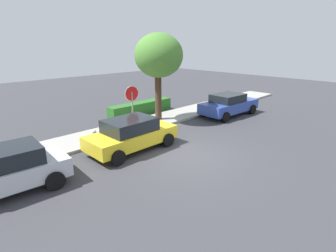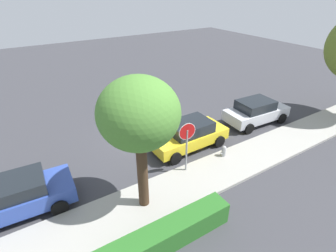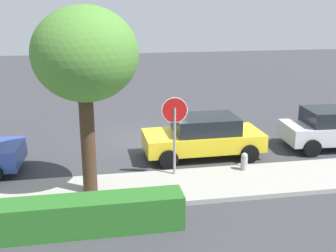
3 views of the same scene
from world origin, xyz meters
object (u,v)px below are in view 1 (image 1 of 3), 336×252
object	(u,v)px
stop_sign	(132,101)
parked_car_yellow	(131,134)
parked_car_silver	(1,171)
parked_car_blue	(229,104)
fire_hydrant	(95,137)
street_tree_near_corner	(159,56)

from	to	relation	value
stop_sign	parked_car_yellow	size ratio (longest dim) A/B	0.62
parked_car_yellow	parked_car_silver	world-z (taller)	parked_car_silver
stop_sign	parked_car_blue	xyz separation A→B (m)	(6.91, -1.45, -1.03)
stop_sign	parked_car_yellow	world-z (taller)	stop_sign
stop_sign	parked_car_blue	size ratio (longest dim) A/B	0.57
fire_hydrant	stop_sign	bearing A→B (deg)	-2.18
parked_car_blue	fire_hydrant	world-z (taller)	parked_car_blue
stop_sign	parked_car_silver	distance (m)	6.87
parked_car_silver	street_tree_near_corner	size ratio (longest dim) A/B	0.78
parked_car_silver	parked_car_blue	distance (m)	13.47
parked_car_yellow	street_tree_near_corner	xyz separation A→B (m)	(3.92, 2.41, 3.18)
parked_car_yellow	parked_car_silver	size ratio (longest dim) A/B	1.01
parked_car_yellow	stop_sign	bearing A→B (deg)	51.13
parked_car_blue	fire_hydrant	distance (m)	9.29
parked_car_silver	parked_car_blue	size ratio (longest dim) A/B	0.92
parked_car_silver	street_tree_near_corner	world-z (taller)	street_tree_near_corner
parked_car_silver	street_tree_near_corner	xyz separation A→B (m)	(9.10, 2.45, 3.17)
stop_sign	parked_car_silver	bearing A→B (deg)	-164.94
parked_car_silver	street_tree_near_corner	bearing A→B (deg)	15.09
parked_car_blue	parked_car_yellow	bearing A→B (deg)	-178.11
parked_car_blue	fire_hydrant	xyz separation A→B (m)	(-9.16, 1.53, -0.39)
stop_sign	street_tree_near_corner	world-z (taller)	street_tree_near_corner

